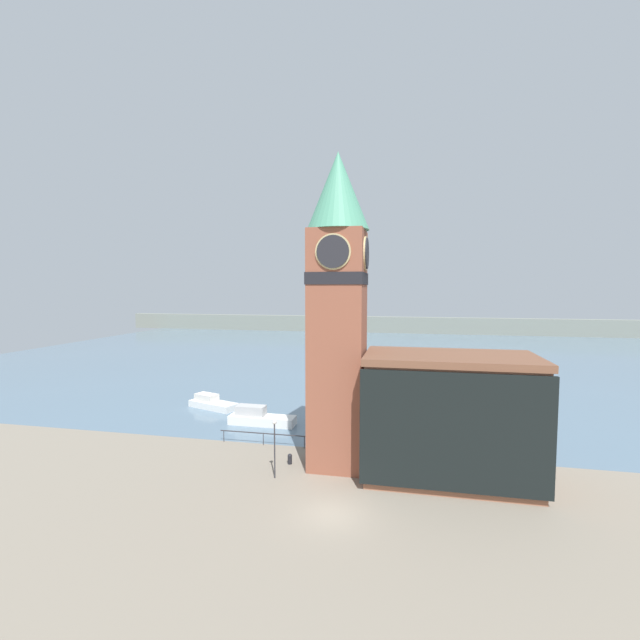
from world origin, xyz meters
The scene contains 10 objects.
ground_plane centered at (0.00, 0.00, 0.00)m, with size 160.00×160.00×0.00m, color gray.
water centered at (0.00, 70.47, 0.00)m, with size 160.00×120.00×0.00m.
far_shoreline centered at (0.00, 110.47, 2.50)m, with size 180.00×3.00×5.00m.
pier_railing centered at (-8.02, 10.22, 0.93)m, with size 8.11×0.08×1.09m.
clock_tower centered at (-0.90, 7.35, 12.79)m, with size 4.74×4.74×24.07m.
pier_building centered at (7.42, 6.78, 4.57)m, with size 12.28×7.01×9.10m.
boat_near centered at (-10.35, 15.69, 0.69)m, with size 6.82×2.05×1.88m.
boat_far centered at (-17.84, 20.30, 0.57)m, with size 6.37×4.00×1.54m.
mooring_bollard_near centered at (-4.60, 6.76, 0.44)m, with size 0.36×0.36×0.82m.
lamp_post centered at (-4.99, 4.11, 2.99)m, with size 0.32×0.32×4.34m.
Camera 1 is at (4.42, -24.93, 13.85)m, focal length 24.00 mm.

